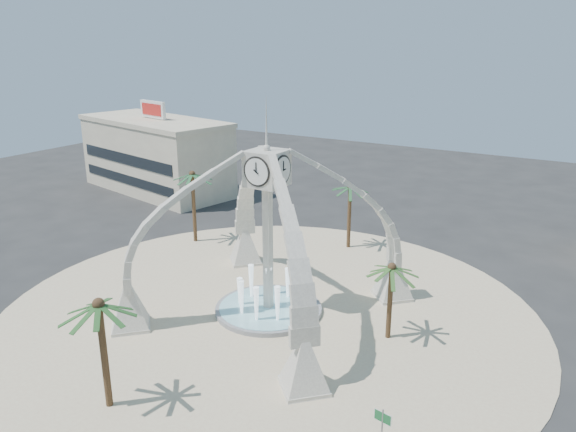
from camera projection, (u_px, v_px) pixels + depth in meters
The scene contains 10 objects.
ground at pixel (269, 312), 42.19m from camera, with size 140.00×140.00×0.00m, color #282828.
plaza at pixel (269, 311), 42.18m from camera, with size 40.00×40.00×0.06m, color beige.
clock_tower at pixel (268, 230), 40.22m from camera, with size 17.94×17.94×16.30m.
fountain at pixel (269, 308), 42.11m from camera, with size 8.00×8.00×3.62m.
building_nw at pixel (156, 155), 74.41m from camera, with size 23.75×13.73×11.90m.
palm_east at pixel (392, 268), 36.96m from camera, with size 4.80×4.80×5.95m.
palm_west at pixel (192, 175), 54.67m from camera, with size 4.91×4.91×7.75m.
palm_north at pixel (350, 188), 53.28m from camera, with size 4.40×4.40×6.88m.
palm_south at pixel (99, 306), 29.54m from camera, with size 4.51×4.51×7.08m.
street_sign at pixel (382, 423), 27.10m from camera, with size 0.97×0.21×2.66m.
Camera 1 is at (20.86, -31.81, 19.68)m, focal length 35.00 mm.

